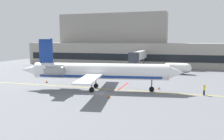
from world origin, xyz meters
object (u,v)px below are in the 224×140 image
Objects in this scene: regional_jet at (98,71)px; baggage_tug at (83,69)px; fuel_tank at (177,68)px; marshaller at (204,90)px; pushback_tractor at (65,71)px.

baggage_tug is at bearing 119.82° from regional_jet.
fuel_tank is 24.99m from marshaller.
regional_jet is at bearing -45.73° from pushback_tractor.
pushback_tractor is 29.86m from fuel_tank.
baggage_tug is at bearing -172.17° from fuel_tank.
baggage_tug is 37.39m from marshaller.
regional_jet is 21.48m from pushback_tractor.
regional_jet is at bearing -60.18° from baggage_tug.
marshaller is at bearing 4.77° from regional_jet.
marshaller is (18.19, 1.52, -2.56)m from regional_jet.
regional_jet reaches higher than pushback_tractor.
pushback_tractor reaches higher than baggage_tug.
baggage_tug is 7.42m from pushback_tractor.
regional_jet reaches higher than marshaller.
fuel_tank reaches higher than pushback_tractor.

